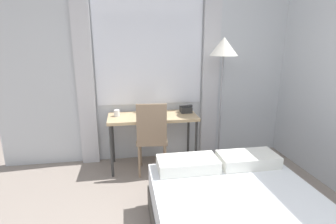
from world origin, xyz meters
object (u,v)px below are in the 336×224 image
object	(u,v)px
desk_chair	(152,134)
standing_lamp	(223,56)
book	(147,116)
telephone	(186,109)
mug	(117,113)
desk	(153,120)

from	to	relation	value
desk_chair	standing_lamp	xyz separation A→B (m)	(1.00, 0.18, 0.99)
desk_chair	book	xyz separation A→B (m)	(-0.04, 0.17, 0.21)
standing_lamp	telephone	distance (m)	0.90
book	mug	size ratio (longest dim) A/B	2.67
standing_lamp	book	world-z (taller)	standing_lamp
book	telephone	bearing A→B (deg)	14.32
telephone	standing_lamp	bearing A→B (deg)	-15.78
desk	standing_lamp	world-z (taller)	standing_lamp
desk	desk_chair	xyz separation A→B (m)	(-0.04, -0.23, -0.13)
desk_chair	mug	xyz separation A→B (m)	(-0.45, 0.27, 0.24)
standing_lamp	telephone	size ratio (longest dim) A/B	9.82
desk	mug	size ratio (longest dim) A/B	13.73
standing_lamp	book	bearing A→B (deg)	-179.31
telephone	mug	size ratio (longest dim) A/B	2.07
desk_chair	telephone	size ratio (longest dim) A/B	5.46
book	mug	bearing A→B (deg)	166.04
desk	mug	xyz separation A→B (m)	(-0.48, 0.04, 0.11)
telephone	book	world-z (taller)	telephone
standing_lamp	mug	distance (m)	1.63
desk_chair	standing_lamp	bearing A→B (deg)	17.04
desk	desk_chair	bearing A→B (deg)	-99.20
desk	desk_chair	world-z (taller)	desk_chair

